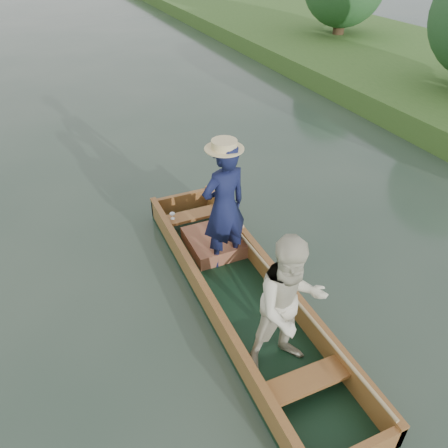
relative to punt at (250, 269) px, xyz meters
name	(u,v)px	position (x,y,z in m)	size (l,w,h in m)	color
ground	(241,303)	(-0.04, 0.13, -0.70)	(120.00, 120.00, 0.00)	#283D30
trees_far	(23,11)	(-1.77, 9.74, 1.74)	(23.03, 13.29, 4.68)	#47331E
punt	(250,269)	(0.00, 0.00, 0.00)	(1.12, 5.00, 2.04)	black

